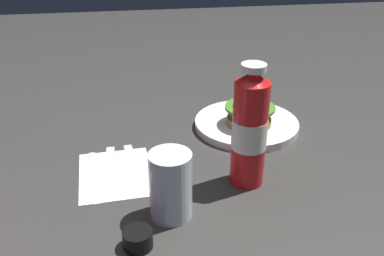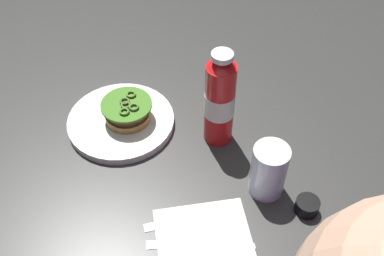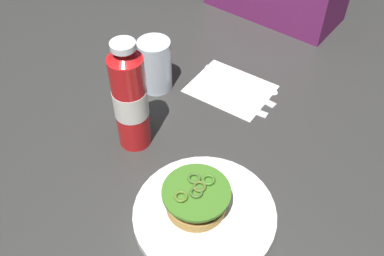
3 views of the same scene
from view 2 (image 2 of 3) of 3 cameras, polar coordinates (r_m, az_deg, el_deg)
ground_plane at (r=1.02m, az=-0.60°, el=-4.17°), size 3.00×3.00×0.00m
dinner_plate at (r=1.10m, az=-8.64°, el=0.79°), size 0.25×0.25×0.02m
burger_sandwich at (r=1.08m, az=-7.90°, el=2.09°), size 0.12×0.12×0.05m
ketchup_bottle at (r=0.99m, az=3.39°, el=3.33°), size 0.07×0.07×0.24m
water_glass at (r=0.94m, az=9.32°, el=-5.14°), size 0.07×0.07×0.12m
condiment_cup at (r=0.96m, az=13.85°, el=-9.20°), size 0.05×0.05×0.03m
napkin at (r=0.92m, az=1.37°, el=-12.86°), size 0.19×0.15×0.00m
butter_knife at (r=0.93m, az=-0.63°, el=-10.87°), size 0.20×0.04×0.00m
fork_utensil at (r=0.92m, az=0.09°, el=-12.23°), size 0.18×0.04×0.00m
steak_knife at (r=0.91m, az=-0.10°, el=-13.63°), size 0.20×0.02×0.00m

